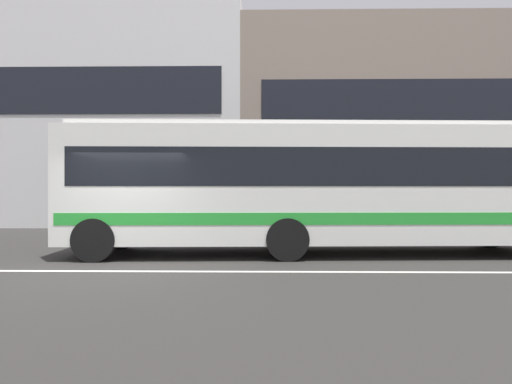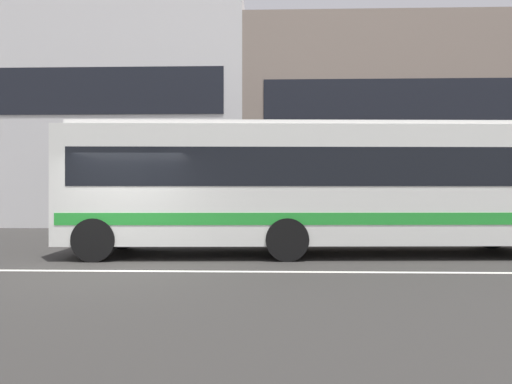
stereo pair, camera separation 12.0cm
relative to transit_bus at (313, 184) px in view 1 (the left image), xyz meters
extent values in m
plane|color=#2F2E2B|center=(-4.38, -2.55, -1.82)|extent=(160.00, 160.00, 0.00)
cube|color=silver|center=(-4.38, -2.55, -1.81)|extent=(60.00, 0.16, 0.01)
cube|color=silver|center=(-12.38, 12.93, 3.40)|extent=(20.14, 10.29, 10.43)
cube|color=black|center=(-12.38, 7.76, 4.23)|extent=(18.53, 0.04, 2.09)
cube|color=gray|center=(9.41, 12.93, 2.95)|extent=(23.44, 10.29, 9.54)
cube|color=black|center=(9.41, 7.76, 3.72)|extent=(21.56, 0.04, 1.91)
cube|color=silver|center=(0.00, 0.00, -0.05)|extent=(12.54, 3.01, 2.83)
cube|color=black|center=(0.00, 0.00, 0.37)|extent=(11.79, 3.00, 0.90)
cube|color=green|center=(0.00, 0.00, -0.83)|extent=(12.29, 3.03, 0.28)
cube|color=silver|center=(0.00, 0.00, 1.42)|extent=(12.02, 2.60, 0.12)
cylinder|color=black|center=(5.17, 1.36, -1.32)|extent=(1.01, 0.32, 1.00)
cylinder|color=black|center=(-0.83, 1.11, -1.32)|extent=(1.01, 0.32, 1.00)
cylinder|color=black|center=(-0.73, -1.17, -1.32)|extent=(1.01, 0.32, 1.00)
cylinder|color=black|center=(-5.27, 0.91, -1.32)|extent=(1.01, 0.32, 1.00)
cylinder|color=black|center=(-5.17, -1.36, -1.32)|extent=(1.01, 0.32, 1.00)
camera|label=1|loc=(-1.28, -11.38, -0.21)|focal=30.93mm
camera|label=2|loc=(-1.16, -11.38, -0.21)|focal=30.93mm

